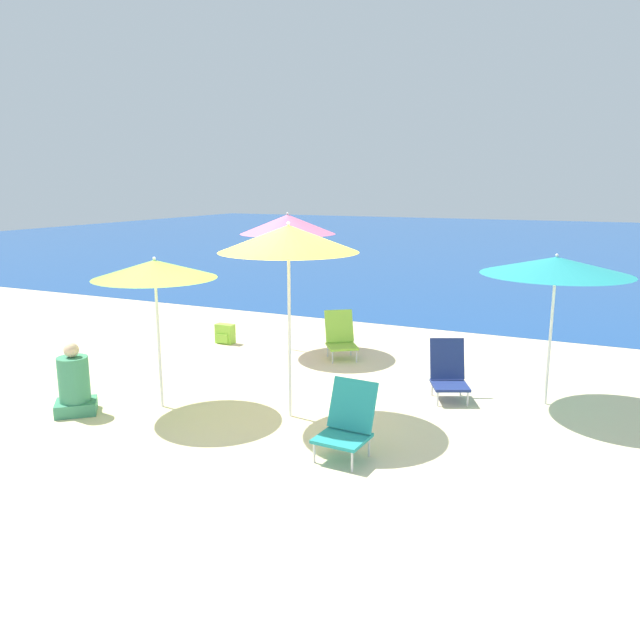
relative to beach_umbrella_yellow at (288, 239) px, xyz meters
The scene contains 11 objects.
ground_plane 2.18m from the beach_umbrella_yellow, behind, with size 60.00×60.00×0.00m, color beige.
sea_water 25.44m from the beach_umbrella_yellow, 90.20° to the left, with size 60.00×40.00×0.01m.
beach_umbrella_yellow is the anchor object (origin of this frame).
beach_umbrella_teal 3.36m from the beach_umbrella_yellow, 32.41° to the left, with size 1.85×1.85×1.96m.
beach_umbrella_lime 1.75m from the beach_umbrella_yellow, 166.73° to the right, with size 1.53×1.53×1.94m.
beach_umbrella_pink 3.18m from the beach_umbrella_yellow, 117.96° to the left, with size 1.60×1.60×2.35m.
beach_chair_navy 2.85m from the beach_umbrella_yellow, 43.12° to the left, with size 0.66×0.73×0.78m.
beach_chair_lime 3.30m from the beach_umbrella_yellow, 100.07° to the left, with size 0.72×0.76×0.77m.
beach_chair_teal 2.23m from the beach_umbrella_yellow, 35.03° to the right, with size 0.54×0.63×0.79m.
person_seated_near 3.25m from the beach_umbrella_yellow, 157.27° to the right, with size 0.64×0.63×0.91m.
backpack_lime 4.33m from the beach_umbrella_yellow, 135.34° to the left, with size 0.34×0.20×0.35m.
Camera 1 is at (3.48, -6.45, 2.81)m, focal length 35.00 mm.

